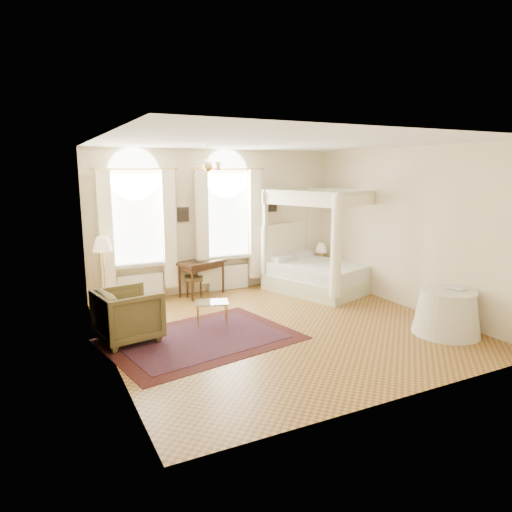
{
  "coord_description": "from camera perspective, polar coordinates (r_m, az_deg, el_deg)",
  "views": [
    {
      "loc": [
        -3.98,
        -6.94,
        2.83
      ],
      "look_at": [
        -0.3,
        0.4,
        1.28
      ],
      "focal_mm": 32.0,
      "sensor_mm": 36.0,
      "label": 1
    }
  ],
  "objects": [
    {
      "name": "ground",
      "position": [
        8.48,
        3.07,
        -8.82
      ],
      "size": [
        6.0,
        6.0,
        0.0
      ],
      "primitive_type": "plane",
      "color": "olive",
      "rests_on": "ground"
    },
    {
      "name": "window_left",
      "position": [
        10.12,
        -14.54,
        2.72
      ],
      "size": [
        1.62,
        0.27,
        3.29
      ],
      "color": "silver",
      "rests_on": "room_walls"
    },
    {
      "name": "stool",
      "position": [
        10.45,
        -7.77,
        -2.96
      ],
      "size": [
        0.51,
        0.51,
        0.46
      ],
      "color": "#4F4421",
      "rests_on": "ground"
    },
    {
      "name": "window_right",
      "position": [
        10.75,
        -3.53,
        3.49
      ],
      "size": [
        1.62,
        0.27,
        3.29
      ],
      "color": "silver",
      "rests_on": "room_walls"
    },
    {
      "name": "canopy_bed",
      "position": [
        10.89,
        7.93,
        -1.54
      ],
      "size": [
        2.39,
        2.64,
        2.39
      ],
      "color": "beige",
      "rests_on": "ground"
    },
    {
      "name": "nightstand",
      "position": [
        12.0,
        7.92,
        -1.67
      ],
      "size": [
        0.44,
        0.41,
        0.57
      ],
      "primitive_type": "cube",
      "rotation": [
        0.0,
        0.0,
        -0.14
      ],
      "color": "#311C0D",
      "rests_on": "ground"
    },
    {
      "name": "laptop",
      "position": [
        10.32,
        -7.4,
        -0.66
      ],
      "size": [
        0.38,
        0.3,
        0.03
      ],
      "primitive_type": "imported",
      "rotation": [
        0.0,
        0.0,
        2.86
      ],
      "color": "black",
      "rests_on": "writing_desk"
    },
    {
      "name": "coffee_table",
      "position": [
        8.58,
        -5.55,
        -5.99
      ],
      "size": [
        0.71,
        0.59,
        0.42
      ],
      "color": "silver",
      "rests_on": "ground"
    },
    {
      "name": "floor_lamp",
      "position": [
        9.6,
        -18.62,
        0.95
      ],
      "size": [
        0.39,
        0.39,
        1.52
      ],
      "color": "gold",
      "rests_on": "ground"
    },
    {
      "name": "writing_desk",
      "position": [
        10.45,
        -6.82,
        -1.23
      ],
      "size": [
        1.2,
        0.92,
        0.8
      ],
      "color": "#311C0D",
      "rests_on": "ground"
    },
    {
      "name": "wall_pictures",
      "position": [
        10.75,
        -4.31,
        5.64
      ],
      "size": [
        2.54,
        0.03,
        0.39
      ],
      "color": "black",
      "rests_on": "room_walls"
    },
    {
      "name": "armchair",
      "position": [
        7.98,
        -15.67,
        -7.12
      ],
      "size": [
        1.13,
        1.11,
        0.89
      ],
      "primitive_type": "imported",
      "rotation": [
        0.0,
        0.0,
        1.75
      ],
      "color": "#4C4120",
      "rests_on": "ground"
    },
    {
      "name": "room_walls",
      "position": [
        8.04,
        3.21,
        4.6
      ],
      "size": [
        6.0,
        6.0,
        6.0
      ],
      "color": "beige",
      "rests_on": "ground"
    },
    {
      "name": "side_table",
      "position": [
        8.69,
        22.75,
        -6.53
      ],
      "size": [
        1.15,
        1.15,
        0.78
      ],
      "color": "beige",
      "rests_on": "ground"
    },
    {
      "name": "nightstand_lamp",
      "position": [
        11.82,
        8.13,
        0.91
      ],
      "size": [
        0.29,
        0.29,
        0.42
      ],
      "color": "gold",
      "rests_on": "nightstand"
    },
    {
      "name": "book",
      "position": [
        8.62,
        23.45,
        -3.87
      ],
      "size": [
        0.26,
        0.32,
        0.03
      ],
      "primitive_type": "imported",
      "rotation": [
        0.0,
        0.0,
        0.17
      ],
      "color": "black",
      "rests_on": "side_table"
    },
    {
      "name": "chandelier",
      "position": [
        8.7,
        -6.01,
        11.13
      ],
      "size": [
        0.51,
        0.45,
        0.5
      ],
      "color": "gold",
      "rests_on": "room_walls"
    },
    {
      "name": "oriental_rug",
      "position": [
        7.94,
        -6.81,
        -10.24
      ],
      "size": [
        3.45,
        2.75,
        0.01
      ],
      "color": "#40140F",
      "rests_on": "ground"
    }
  ]
}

